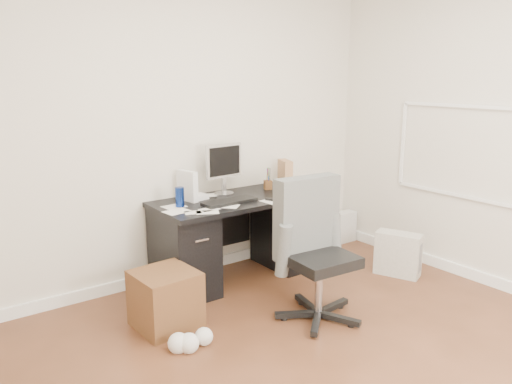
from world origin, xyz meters
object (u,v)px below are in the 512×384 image
keyboard (230,202)px  wicker_basket (166,299)px  pc_tower (398,254)px  lcd_monitor (224,169)px  desk (238,235)px  office_chair (320,252)px

keyboard → wicker_basket: bearing=-159.3°
pc_tower → wicker_basket: 2.20m
lcd_monitor → keyboard: lcd_monitor is taller
desk → pc_tower: desk is taller
keyboard → pc_tower: size_ratio=1.20×
pc_tower → lcd_monitor: bearing=118.6°
office_chair → pc_tower: office_chair is taller
office_chair → pc_tower: (1.18, 0.20, -0.34)m
desk → keyboard: size_ratio=3.10×
lcd_monitor → office_chair: lcd_monitor is taller
keyboard → wicker_basket: keyboard is taller
keyboard → pc_tower: keyboard is taller
lcd_monitor → office_chair: bearing=-91.0°
keyboard → office_chair: office_chair is taller
desk → office_chair: size_ratio=1.40×
pc_tower → wicker_basket: bearing=147.4°
lcd_monitor → desk: bearing=-85.4°
office_chair → lcd_monitor: bearing=97.6°
desk → pc_tower: (1.23, -0.83, -0.20)m
desk → office_chair: bearing=-87.6°
keyboard → wicker_basket: size_ratio=1.14×
lcd_monitor → keyboard: 0.39m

